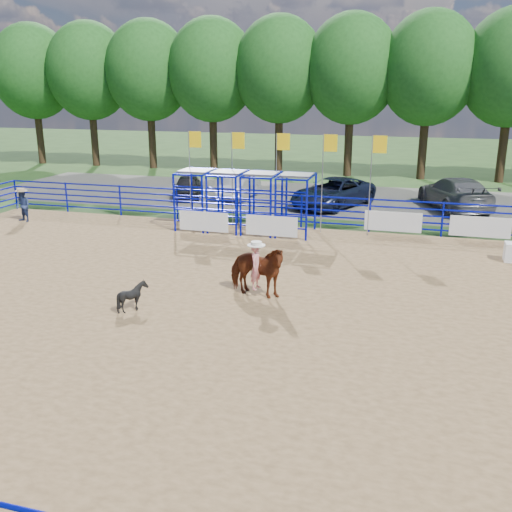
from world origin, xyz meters
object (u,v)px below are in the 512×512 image
Objects in this scene: car_c at (333,193)px; car_d at (455,193)px; car_a at (187,187)px; car_b at (239,187)px; horse_and_rider at (256,268)px; calf at (133,296)px; spectator_cowboy at (23,205)px.

car_c is 0.94× the size of car_d.
car_c reaches higher than car_a.
car_b reaches higher than car_a.
car_c is (0.19, 13.97, -0.16)m from horse_and_rider.
car_d is at bearing -39.38° from calf.
car_c is at bearing -10.01° from car_d.
car_a is (5.00, 7.73, -0.18)m from spectator_cowboy.
spectator_cowboy is (-13.13, 6.46, -0.11)m from horse_and_rider.
calf is 16.95m from car_b.
spectator_cowboy reaches higher than calf.
car_a is at bearing 57.09° from spectator_cowboy.
spectator_cowboy is 0.43× the size of car_a.
car_b is at bearing -3.32° from calf.
car_a is at bearing 11.61° from car_b.
car_c is at bearing 89.24° from horse_and_rider.
car_d is (6.11, 1.03, 0.08)m from car_c.
car_d reaches higher than car_c.
horse_and_rider reaches higher than calf.
horse_and_rider is 15.64m from car_b.
spectator_cowboy is 0.29× the size of car_c.
car_b is (-2.19, 16.80, 0.23)m from calf.
calf is 0.23× the size of car_a.
calf is at bearing 41.78° from car_d.
horse_and_rider is 3.69m from calf.
car_a is 0.68× the size of car_c.
horse_and_rider is at bearing -26.21° from spectator_cowboy.
spectator_cowboy reaches higher than car_c.
car_c is at bearing -22.07° from calf.
car_a is at bearing -16.38° from car_d.
spectator_cowboy is 11.45m from car_b.
car_c is 6.19m from car_d.
car_a is at bearing -157.55° from car_c.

